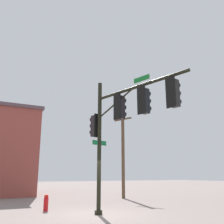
{
  "coord_description": "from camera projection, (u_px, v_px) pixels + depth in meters",
  "views": [
    {
      "loc": [
        11.63,
        -5.39,
        1.83
      ],
      "look_at": [
        1.06,
        0.16,
        4.76
      ],
      "focal_mm": 41.04,
      "sensor_mm": 36.0,
      "label": 1
    }
  ],
  "objects": [
    {
      "name": "ground_plane",
      "position": [
        98.0,
        215.0,
        12.0
      ],
      "size": [
        120.0,
        120.0,
        0.0
      ],
      "primitive_type": "plane",
      "color": "gray"
    },
    {
      "name": "signal_pole_assembly",
      "position": [
        123.0,
        117.0,
        11.89
      ],
      "size": [
        5.73,
        1.99,
        6.53
      ],
      "color": "black",
      "rests_on": "ground_plane"
    },
    {
      "name": "utility_pole",
      "position": [
        123.0,
        152.0,
        21.08
      ],
      "size": [
        1.73,
        0.73,
        7.01
      ],
      "color": "brown",
      "rests_on": "ground_plane"
    },
    {
      "name": "fire_hydrant",
      "position": [
        46.0,
        203.0,
        13.2
      ],
      "size": [
        0.33,
        0.24,
        0.83
      ],
      "color": "red",
      "rests_on": "ground_plane"
    }
  ]
}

